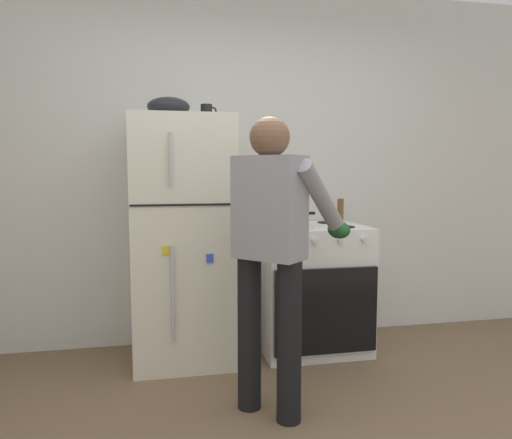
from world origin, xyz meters
name	(u,v)px	position (x,y,z in m)	size (l,w,h in m)	color
kitchen_wall_back	(242,167)	(0.00, 1.95, 1.35)	(6.00, 0.10, 2.70)	silver
refrigerator	(183,240)	(-0.49, 1.57, 0.84)	(0.68, 0.72, 1.68)	silver
stove_range	(311,288)	(0.45, 1.56, 0.46)	(0.76, 0.67, 0.93)	white
person_cook	(273,239)	(-0.06, 0.69, 0.96)	(0.70, 0.73, 1.60)	black
red_pot	(293,219)	(0.29, 1.52, 0.98)	(0.33, 0.23, 0.11)	#236638
coffee_mug	(207,111)	(-0.31, 1.62, 1.73)	(0.11, 0.08, 0.10)	black
pepper_mill	(340,210)	(0.75, 1.77, 1.01)	(0.05, 0.05, 0.18)	brown
mixing_bowl	(168,107)	(-0.57, 1.57, 1.75)	(0.29, 0.29, 0.13)	black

